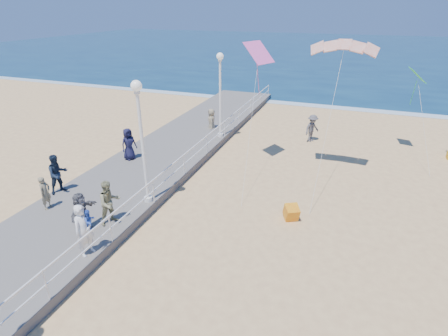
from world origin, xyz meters
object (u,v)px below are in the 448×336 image
(spectator_6, at_px, (45,193))
(spectator_5, at_px, (82,212))
(lamp_post_far, at_px, (220,87))
(spectator_1, at_px, (110,202))
(spectator_4, at_px, (129,144))
(beach_walker_a, at_px, (312,128))
(beach_walker_c, at_px, (212,121))
(box_kite, at_px, (291,214))
(spectator_7, at_px, (58,174))
(lamp_post_mid, at_px, (141,131))
(woman_holding_toddler, at_px, (84,230))
(toddler_held, at_px, (89,221))

(spectator_6, bearing_deg, spectator_5, -113.75)
(spectator_5, relative_size, spectator_6, 1.11)
(lamp_post_far, distance_m, spectator_1, 11.21)
(lamp_post_far, relative_size, spectator_4, 2.95)
(spectator_1, height_order, spectator_6, spectator_1)
(spectator_6, bearing_deg, beach_walker_a, -41.98)
(beach_walker_c, height_order, box_kite, beach_walker_c)
(spectator_4, relative_size, spectator_7, 0.97)
(lamp_post_mid, height_order, spectator_6, lamp_post_mid)
(woman_holding_toddler, relative_size, toddler_held, 2.25)
(spectator_5, relative_size, beach_walker_a, 0.90)
(lamp_post_mid, height_order, spectator_7, lamp_post_mid)
(spectator_6, relative_size, box_kite, 2.45)
(lamp_post_mid, xyz_separation_m, spectator_7, (-4.25, -0.68, -2.33))
(spectator_1, height_order, spectator_7, spectator_7)
(beach_walker_c, bearing_deg, spectator_1, -19.69)
(woman_holding_toddler, xyz_separation_m, box_kite, (6.19, 5.18, -1.07))
(spectator_7, relative_size, beach_walker_c, 1.04)
(spectator_1, bearing_deg, box_kite, -35.74)
(toddler_held, xyz_separation_m, beach_walker_c, (-1.30, 14.12, -0.79))
(spectator_7, bearing_deg, toddler_held, -100.96)
(lamp_post_far, relative_size, toddler_held, 6.17)
(lamp_post_far, relative_size, beach_walker_c, 3.00)
(spectator_4, height_order, spectator_5, spectator_4)
(lamp_post_mid, bearing_deg, box_kite, 12.09)
(lamp_post_mid, relative_size, box_kite, 8.87)
(lamp_post_far, relative_size, spectator_1, 2.90)
(spectator_5, relative_size, beach_walker_c, 0.92)
(lamp_post_mid, distance_m, spectator_4, 5.58)
(toddler_held, bearing_deg, lamp_post_far, 13.42)
(toddler_held, height_order, spectator_7, spectator_7)
(beach_walker_a, relative_size, beach_walker_c, 1.03)
(spectator_4, xyz_separation_m, spectator_6, (-0.27, -5.71, -0.17))
(spectator_4, bearing_deg, toddler_held, -128.53)
(beach_walker_c, bearing_deg, woman_holding_toddler, -18.51)
(spectator_1, distance_m, spectator_5, 1.07)
(spectator_6, xyz_separation_m, box_kite, (9.85, 3.32, -0.83))
(spectator_5, bearing_deg, lamp_post_far, -14.00)
(lamp_post_far, xyz_separation_m, spectator_7, (-4.25, -9.68, -2.33))
(spectator_4, bearing_deg, spectator_1, -126.27)
(lamp_post_mid, relative_size, beach_walker_a, 2.92)
(lamp_post_far, relative_size, spectator_6, 3.62)
(spectator_4, relative_size, beach_walker_a, 0.99)
(toddler_held, relative_size, spectator_1, 0.47)
(spectator_5, height_order, box_kite, spectator_5)
(lamp_post_mid, distance_m, spectator_7, 4.90)
(spectator_1, xyz_separation_m, beach_walker_c, (-0.74, 12.36, -0.43))
(spectator_1, height_order, beach_walker_a, spectator_1)
(woman_holding_toddler, distance_m, beach_walker_c, 14.32)
(spectator_6, xyz_separation_m, spectator_7, (-0.54, 1.33, 0.19))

